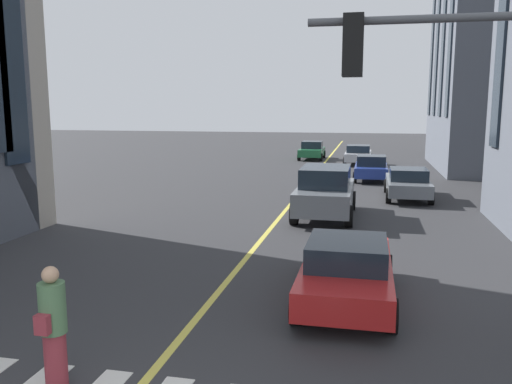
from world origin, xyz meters
TOP-DOWN VIEW (x-y plane):
  - lane_centre_line at (20.00, 0.00)m, footprint 80.00×0.16m
  - car_green_parked_b at (36.93, 1.21)m, footprint 3.90×1.89m
  - car_silver_far at (34.08, -2.41)m, footprint 4.40×1.95m
  - car_grey_near at (20.03, -4.90)m, footprint 4.40×1.95m
  - car_red_oncoming at (6.71, -2.79)m, footprint 4.40×1.95m
  - car_blue_trailing at (25.69, -3.30)m, footprint 3.90×1.89m
  - car_grey_mid at (15.25, -1.63)m, footprint 4.70×2.14m
  - pedestrian_near at (2.29, 1.16)m, footprint 0.50×0.38m
  - traffic_light_mast at (4.15, -5.07)m, footprint 0.36×4.59m

SIDE VIEW (x-z plane):
  - lane_centre_line at x=20.00m, z-range 0.00..0.01m
  - car_green_parked_b at x=36.93m, z-range 0.00..1.40m
  - car_blue_trailing at x=25.69m, z-range 0.00..1.40m
  - car_silver_far at x=34.08m, z-range 0.02..1.39m
  - car_grey_near at x=20.03m, z-range 0.02..1.39m
  - car_red_oncoming at x=6.71m, z-range 0.02..1.39m
  - pedestrian_near at x=2.29m, z-range 0.01..1.86m
  - car_grey_mid at x=15.25m, z-range 0.03..1.91m
  - traffic_light_mast at x=4.15m, z-range 1.17..6.67m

